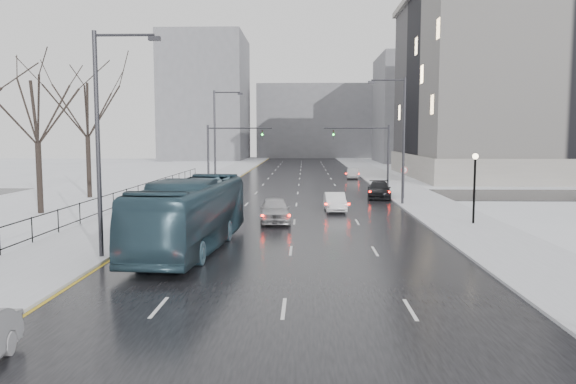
# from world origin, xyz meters

# --- Properties ---
(road) EXTENTS (16.00, 150.00, 0.04)m
(road) POSITION_xyz_m (0.00, 60.00, 0.02)
(road) COLOR black
(road) RESTS_ON ground
(cross_road) EXTENTS (130.00, 10.00, 0.04)m
(cross_road) POSITION_xyz_m (0.00, 48.00, 0.02)
(cross_road) COLOR black
(cross_road) RESTS_ON ground
(sidewalk_left) EXTENTS (5.00, 150.00, 0.16)m
(sidewalk_left) POSITION_xyz_m (-10.50, 60.00, 0.08)
(sidewalk_left) COLOR silver
(sidewalk_left) RESTS_ON ground
(sidewalk_right) EXTENTS (5.00, 150.00, 0.16)m
(sidewalk_right) POSITION_xyz_m (10.50, 60.00, 0.08)
(sidewalk_right) COLOR silver
(sidewalk_right) RESTS_ON ground
(park_strip) EXTENTS (14.00, 150.00, 0.12)m
(park_strip) POSITION_xyz_m (-20.00, 60.00, 0.06)
(park_strip) COLOR white
(park_strip) RESTS_ON ground
(tree_park_d) EXTENTS (8.75, 8.75, 12.50)m
(tree_park_d) POSITION_xyz_m (-17.80, 34.00, 0.00)
(tree_park_d) COLOR black
(tree_park_d) RESTS_ON ground
(tree_park_e) EXTENTS (9.45, 9.45, 13.50)m
(tree_park_e) POSITION_xyz_m (-18.20, 44.00, 0.00)
(tree_park_e) COLOR black
(tree_park_e) RESTS_ON ground
(iron_fence) EXTENTS (0.06, 70.00, 1.30)m
(iron_fence) POSITION_xyz_m (-13.00, 30.00, 0.91)
(iron_fence) COLOR black
(iron_fence) RESTS_ON sidewalk_left
(streetlight_r_mid) EXTENTS (2.95, 0.25, 10.00)m
(streetlight_r_mid) POSITION_xyz_m (8.17, 40.00, 5.62)
(streetlight_r_mid) COLOR #2D2D33
(streetlight_r_mid) RESTS_ON ground
(streetlight_l_near) EXTENTS (2.95, 0.25, 10.00)m
(streetlight_l_near) POSITION_xyz_m (-8.17, 20.00, 5.62)
(streetlight_l_near) COLOR #2D2D33
(streetlight_l_near) RESTS_ON ground
(streetlight_l_far) EXTENTS (2.95, 0.25, 10.00)m
(streetlight_l_far) POSITION_xyz_m (-8.17, 52.00, 5.62)
(streetlight_l_far) COLOR #2D2D33
(streetlight_l_far) RESTS_ON ground
(lamppost_r_mid) EXTENTS (0.36, 0.36, 4.28)m
(lamppost_r_mid) POSITION_xyz_m (11.00, 30.00, 2.94)
(lamppost_r_mid) COLOR black
(lamppost_r_mid) RESTS_ON sidewalk_right
(mast_signal_right) EXTENTS (6.10, 0.33, 6.50)m
(mast_signal_right) POSITION_xyz_m (7.33, 48.00, 4.11)
(mast_signal_right) COLOR #2D2D33
(mast_signal_right) RESTS_ON ground
(mast_signal_left) EXTENTS (6.10, 0.33, 6.50)m
(mast_signal_left) POSITION_xyz_m (-7.33, 48.00, 4.11)
(mast_signal_left) COLOR #2D2D33
(mast_signal_left) RESTS_ON ground
(no_uturn_sign) EXTENTS (0.60, 0.06, 2.70)m
(no_uturn_sign) POSITION_xyz_m (9.20, 44.00, 2.30)
(no_uturn_sign) COLOR #2D2D33
(no_uturn_sign) RESTS_ON sidewalk_right
(civic_building) EXTENTS (41.00, 31.00, 24.80)m
(civic_building) POSITION_xyz_m (35.00, 72.00, 11.21)
(civic_building) COLOR gray
(civic_building) RESTS_ON ground
(bldg_far_right) EXTENTS (24.00, 20.00, 22.00)m
(bldg_far_right) POSITION_xyz_m (28.00, 115.00, 11.00)
(bldg_far_right) COLOR slate
(bldg_far_right) RESTS_ON ground
(bldg_far_left) EXTENTS (18.00, 22.00, 28.00)m
(bldg_far_left) POSITION_xyz_m (-22.00, 125.00, 14.00)
(bldg_far_left) COLOR slate
(bldg_far_left) RESTS_ON ground
(bldg_far_center) EXTENTS (30.00, 18.00, 18.00)m
(bldg_far_center) POSITION_xyz_m (4.00, 140.00, 9.00)
(bldg_far_center) COLOR slate
(bldg_far_center) RESTS_ON ground
(bus) EXTENTS (3.76, 12.46, 3.42)m
(bus) POSITION_xyz_m (-4.80, 22.15, 1.75)
(bus) COLOR #294451
(bus) RESTS_ON road
(sedan_center_near) EXTENTS (2.25, 4.82, 1.60)m
(sedan_center_near) POSITION_xyz_m (-1.23, 30.80, 0.84)
(sedan_center_near) COLOR #ABAAAD
(sedan_center_near) RESTS_ON road
(sedan_right_near) EXTENTS (1.57, 4.14, 1.35)m
(sedan_right_near) POSITION_xyz_m (2.86, 36.18, 0.71)
(sedan_right_near) COLOR white
(sedan_right_near) RESTS_ON road
(sedan_right_far) EXTENTS (2.55, 5.14, 1.44)m
(sedan_right_far) POSITION_xyz_m (7.20, 44.93, 0.76)
(sedan_right_far) COLOR black
(sedan_right_far) RESTS_ON road
(sedan_right_distant) EXTENTS (1.89, 4.17, 1.33)m
(sedan_right_distant) POSITION_xyz_m (6.82, 67.35, 0.70)
(sedan_right_distant) COLOR #A4A6A8
(sedan_right_distant) RESTS_ON road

